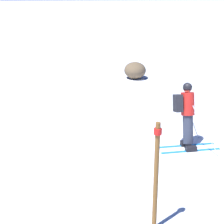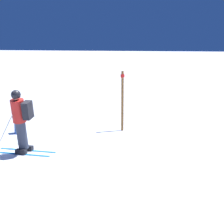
{
  "view_description": "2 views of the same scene",
  "coord_description": "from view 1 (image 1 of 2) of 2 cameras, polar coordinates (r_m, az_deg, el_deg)",
  "views": [
    {
      "loc": [
        -8.22,
        2.72,
        3.92
      ],
      "look_at": [
        0.26,
        2.01,
        1.14
      ],
      "focal_mm": 60.0,
      "sensor_mm": 36.0,
      "label": 1
    },
    {
      "loc": [
        8.51,
        5.52,
        2.77
      ],
      "look_at": [
        -0.06,
        2.22,
        1.12
      ],
      "focal_mm": 60.0,
      "sensor_mm": 36.0,
      "label": 2
    }
  ],
  "objects": [
    {
      "name": "ground_plane",
      "position": [
        9.5,
        12.42,
        -6.73
      ],
      "size": [
        300.0,
        300.0,
        0.0
      ],
      "primitive_type": "plane",
      "color": "white"
    },
    {
      "name": "skier",
      "position": [
        9.79,
        11.31,
        -0.03
      ],
      "size": [
        1.28,
        1.62,
        1.71
      ],
      "rotation": [
        0.0,
        0.0,
        0.1
      ],
      "color": "#1E7AC6",
      "rests_on": "ground"
    },
    {
      "name": "trail_marker",
      "position": [
        6.26,
        6.74,
        -9.15
      ],
      "size": [
        0.13,
        0.13,
        1.94
      ],
      "color": "brown",
      "rests_on": "ground"
    },
    {
      "name": "exposed_boulder_0",
      "position": [
        17.45,
        3.53,
        6.36
      ],
      "size": [
        1.17,
        1.0,
        0.76
      ],
      "primitive_type": "ellipsoid",
      "color": "brown",
      "rests_on": "ground"
    }
  ]
}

